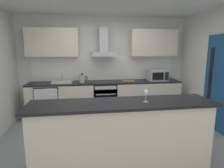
{
  "coord_description": "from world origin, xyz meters",
  "views": [
    {
      "loc": [
        -0.56,
        -3.26,
        1.75
      ],
      "look_at": [
        -0.01,
        0.43,
        1.05
      ],
      "focal_mm": 30.05,
      "sensor_mm": 36.0,
      "label": 1
    }
  ],
  "objects_px": {
    "sink": "(62,82)",
    "range_hood": "(104,47)",
    "chopping_board": "(128,81)",
    "oven": "(105,98)",
    "microwave": "(157,75)",
    "kettle": "(82,79)",
    "wine_glass": "(146,93)",
    "refrigerator": "(48,102)"
  },
  "relations": [
    {
      "from": "wine_glass",
      "to": "chopping_board",
      "type": "relative_size",
      "value": 0.52
    },
    {
      "from": "sink",
      "to": "kettle",
      "type": "distance_m",
      "value": 0.51
    },
    {
      "from": "range_hood",
      "to": "chopping_board",
      "type": "height_order",
      "value": "range_hood"
    },
    {
      "from": "microwave",
      "to": "sink",
      "type": "relative_size",
      "value": 1.0
    },
    {
      "from": "wine_glass",
      "to": "microwave",
      "type": "bearing_deg",
      "value": 64.28
    },
    {
      "from": "refrigerator",
      "to": "wine_glass",
      "type": "height_order",
      "value": "wine_glass"
    },
    {
      "from": "microwave",
      "to": "kettle",
      "type": "bearing_deg",
      "value": -179.84
    },
    {
      "from": "kettle",
      "to": "chopping_board",
      "type": "height_order",
      "value": "kettle"
    },
    {
      "from": "wine_glass",
      "to": "oven",
      "type": "bearing_deg",
      "value": 98.45
    },
    {
      "from": "oven",
      "to": "sink",
      "type": "relative_size",
      "value": 1.6
    },
    {
      "from": "sink",
      "to": "kettle",
      "type": "relative_size",
      "value": 1.73
    },
    {
      "from": "oven",
      "to": "range_hood",
      "type": "bearing_deg",
      "value": 90.0
    },
    {
      "from": "refrigerator",
      "to": "sink",
      "type": "height_order",
      "value": "sink"
    },
    {
      "from": "oven",
      "to": "kettle",
      "type": "relative_size",
      "value": 2.77
    },
    {
      "from": "kettle",
      "to": "refrigerator",
      "type": "bearing_deg",
      "value": 177.95
    },
    {
      "from": "oven",
      "to": "wine_glass",
      "type": "height_order",
      "value": "wine_glass"
    },
    {
      "from": "microwave",
      "to": "sink",
      "type": "height_order",
      "value": "microwave"
    },
    {
      "from": "microwave",
      "to": "sink",
      "type": "distance_m",
      "value": 2.53
    },
    {
      "from": "microwave",
      "to": "wine_glass",
      "type": "distance_m",
      "value": 2.54
    },
    {
      "from": "refrigerator",
      "to": "chopping_board",
      "type": "relative_size",
      "value": 2.5
    },
    {
      "from": "oven",
      "to": "microwave",
      "type": "xyz_separation_m",
      "value": [
        1.45,
        -0.03,
        0.59
      ]
    },
    {
      "from": "microwave",
      "to": "oven",
      "type": "bearing_deg",
      "value": 178.89
    },
    {
      "from": "kettle",
      "to": "microwave",
      "type": "bearing_deg",
      "value": 0.16
    },
    {
      "from": "microwave",
      "to": "wine_glass",
      "type": "xyz_separation_m",
      "value": [
        -1.1,
        -2.29,
        0.07
      ]
    },
    {
      "from": "refrigerator",
      "to": "sink",
      "type": "bearing_deg",
      "value": 2.19
    },
    {
      "from": "wine_glass",
      "to": "kettle",
      "type": "bearing_deg",
      "value": 112.04
    },
    {
      "from": "kettle",
      "to": "range_hood",
      "type": "bearing_deg",
      "value": 15.74
    },
    {
      "from": "microwave",
      "to": "chopping_board",
      "type": "bearing_deg",
      "value": 179.7
    },
    {
      "from": "sink",
      "to": "wine_glass",
      "type": "distance_m",
      "value": 2.74
    },
    {
      "from": "range_hood",
      "to": "wine_glass",
      "type": "distance_m",
      "value": 2.56
    },
    {
      "from": "microwave",
      "to": "kettle",
      "type": "relative_size",
      "value": 1.73
    },
    {
      "from": "microwave",
      "to": "kettle",
      "type": "xyz_separation_m",
      "value": [
        -2.02,
        -0.01,
        -0.04
      ]
    },
    {
      "from": "microwave",
      "to": "chopping_board",
      "type": "distance_m",
      "value": 0.82
    },
    {
      "from": "refrigerator",
      "to": "range_hood",
      "type": "bearing_deg",
      "value": 5.24
    },
    {
      "from": "range_hood",
      "to": "refrigerator",
      "type": "bearing_deg",
      "value": -174.76
    },
    {
      "from": "microwave",
      "to": "wine_glass",
      "type": "height_order",
      "value": "microwave"
    },
    {
      "from": "oven",
      "to": "kettle",
      "type": "xyz_separation_m",
      "value": [
        -0.58,
        -0.03,
        0.55
      ]
    },
    {
      "from": "sink",
      "to": "range_hood",
      "type": "height_order",
      "value": "range_hood"
    },
    {
      "from": "range_hood",
      "to": "chopping_board",
      "type": "xyz_separation_m",
      "value": [
        0.64,
        -0.15,
        -0.88
      ]
    },
    {
      "from": "oven",
      "to": "sink",
      "type": "xyz_separation_m",
      "value": [
        -1.08,
        0.01,
        0.47
      ]
    },
    {
      "from": "refrigerator",
      "to": "range_hood",
      "type": "relative_size",
      "value": 1.18
    },
    {
      "from": "oven",
      "to": "microwave",
      "type": "height_order",
      "value": "microwave"
    }
  ]
}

